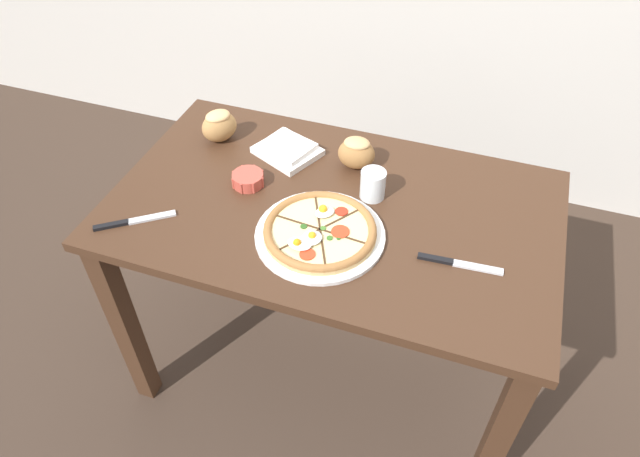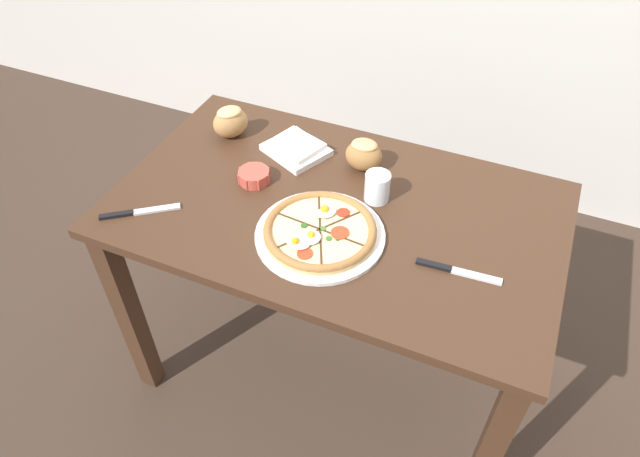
{
  "view_description": "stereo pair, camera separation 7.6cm",
  "coord_description": "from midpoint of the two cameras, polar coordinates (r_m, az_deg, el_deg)",
  "views": [
    {
      "loc": [
        0.35,
        -1.13,
        1.83
      ],
      "look_at": [
        0.01,
        -0.13,
        0.81
      ],
      "focal_mm": 32.0,
      "sensor_mm": 36.0,
      "label": 1
    },
    {
      "loc": [
        0.43,
        -1.1,
        1.83
      ],
      "look_at": [
        0.01,
        -0.13,
        0.81
      ],
      "focal_mm": 32.0,
      "sensor_mm": 36.0,
      "label": 2
    }
  ],
  "objects": [
    {
      "name": "ramekin_bowl",
      "position": [
        1.66,
        -8.54,
        4.9
      ],
      "size": [
        0.1,
        0.1,
        0.04
      ],
      "color": "#C64C3D",
      "rests_on": "dining_table"
    },
    {
      "name": "bread_piece_near",
      "position": [
        1.83,
        -11.26,
        10.06
      ],
      "size": [
        0.13,
        0.14,
        0.1
      ],
      "rotation": [
        0.0,
        0.0,
        0.93
      ],
      "color": "#B27F47",
      "rests_on": "dining_table"
    },
    {
      "name": "bread_piece_mid",
      "position": [
        1.69,
        2.36,
        7.57
      ],
      "size": [
        0.12,
        0.09,
        0.1
      ],
      "rotation": [
        0.0,
        0.0,
        0.08
      ],
      "color": "#A3703D",
      "rests_on": "dining_table"
    },
    {
      "name": "knife_spare",
      "position": [
        1.62,
        -19.41,
        0.69
      ],
      "size": [
        0.19,
        0.14,
        0.01
      ],
      "rotation": [
        0.0,
        0.0,
        0.63
      ],
      "color": "silver",
      "rests_on": "dining_table"
    },
    {
      "name": "napkin_folded",
      "position": [
        1.76,
        -4.53,
        7.85
      ],
      "size": [
        0.22,
        0.21,
        0.04
      ],
      "rotation": [
        0.0,
        0.0,
        -0.43
      ],
      "color": "white",
      "rests_on": "dining_table"
    },
    {
      "name": "knife_main",
      "position": [
        1.45,
        12.25,
        -3.49
      ],
      "size": [
        0.21,
        0.03,
        0.01
      ],
      "rotation": [
        0.0,
        0.0,
        0.07
      ],
      "color": "silver",
      "rests_on": "dining_table"
    },
    {
      "name": "ground_plane",
      "position": [
        2.18,
        -0.08,
        -13.12
      ],
      "size": [
        12.0,
        12.0,
        0.0
      ],
      "primitive_type": "plane",
      "color": "#3D2D23"
    },
    {
      "name": "pizza",
      "position": [
        1.48,
        -1.49,
        -0.36
      ],
      "size": [
        0.34,
        0.34,
        0.05
      ],
      "color": "white",
      "rests_on": "dining_table"
    },
    {
      "name": "water_glass",
      "position": [
        1.59,
        3.92,
        4.25
      ],
      "size": [
        0.07,
        0.07,
        0.08
      ],
      "color": "white",
      "rests_on": "dining_table"
    },
    {
      "name": "dining_table",
      "position": [
        1.67,
        -0.1,
        -0.88
      ],
      "size": [
        1.24,
        0.74,
        0.78
      ],
      "color": "#422819",
      "rests_on": "ground_plane"
    }
  ]
}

